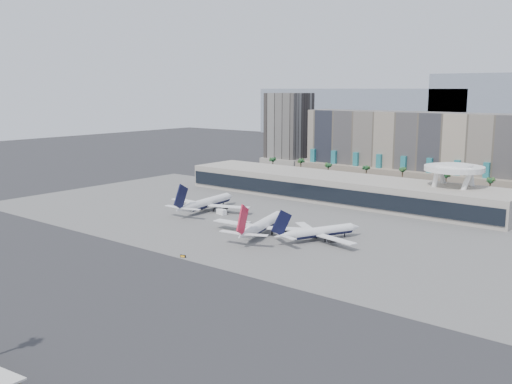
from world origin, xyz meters
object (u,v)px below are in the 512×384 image
Objects in this scene: service_vehicle_a at (221,212)px; airliner_left at (207,203)px; airliner_right at (319,232)px; taxiway_sign at (183,256)px; service_vehicle_b at (247,224)px; airliner_centre at (263,225)px.

airliner_left is at bearing -174.92° from service_vehicle_a.
service_vehicle_a is at bearing -14.11° from airliner_left.
airliner_right is at bearing -16.97° from airliner_left.
airliner_left is 21.39× the size of taxiway_sign.
service_vehicle_a is at bearing 103.76° from taxiway_sign.
service_vehicle_b is at bearing -25.61° from airliner_left.
airliner_left is at bearing 110.08° from taxiway_sign.
service_vehicle_a reaches higher than service_vehicle_b.
airliner_right is 35.33m from service_vehicle_b.
service_vehicle_a is at bearing 139.85° from airliner_centre.
taxiway_sign is at bearing -83.81° from service_vehicle_b.
airliner_centre is at bearing -28.21° from airliner_left.
service_vehicle_a reaches higher than taxiway_sign.
airliner_centre is at bearing -139.11° from airliner_right.
service_vehicle_a is 1.38× the size of service_vehicle_b.
service_vehicle_a is (-36.24, 16.57, -2.72)m from airliner_centre.
airliner_right reaches higher than taxiway_sign.
airliner_centre is at bearing -34.60° from service_vehicle_b.
service_vehicle_b is (-35.24, 0.83, -2.41)m from airliner_right.
airliner_right is 7.38× the size of service_vehicle_a.
airliner_left is at bearing 143.42° from airliner_centre.
service_vehicle_b is 48.61m from taxiway_sign.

